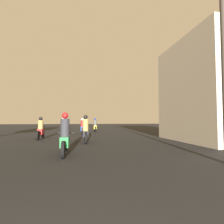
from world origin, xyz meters
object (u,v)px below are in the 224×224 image
object	(u,v)px
motorcycle_yellow	(95,126)
motorcycle_silver	(63,125)
motorcycle_green	(65,138)
motorcycle_blue	(82,128)
motorcycle_red	(41,130)
motorcycle_black	(85,131)
building_right_near	(223,92)
utility_pole_near	(224,22)

from	to	relation	value
motorcycle_yellow	motorcycle_silver	distance (m)	4.79
motorcycle_green	motorcycle_blue	size ratio (longest dim) A/B	0.99
motorcycle_red	motorcycle_black	bearing A→B (deg)	-45.41
motorcycle_yellow	motorcycle_blue	bearing A→B (deg)	-116.36
motorcycle_black	motorcycle_red	world-z (taller)	motorcycle_black
motorcycle_black	motorcycle_silver	distance (m)	12.40
motorcycle_yellow	motorcycle_silver	world-z (taller)	motorcycle_silver
motorcycle_red	motorcycle_silver	size ratio (longest dim) A/B	1.02
motorcycle_black	motorcycle_yellow	bearing A→B (deg)	83.85
motorcycle_black	building_right_near	world-z (taller)	building_right_near
motorcycle_green	utility_pole_near	distance (m)	6.46
motorcycle_red	motorcycle_yellow	distance (m)	7.98
motorcycle_green	motorcycle_blue	world-z (taller)	motorcycle_green
motorcycle_black	utility_pole_near	size ratio (longest dim) A/B	0.25
motorcycle_black	motorcycle_blue	size ratio (longest dim) A/B	1.03
motorcycle_red	motorcycle_yellow	world-z (taller)	motorcycle_yellow
motorcycle_blue	motorcycle_yellow	size ratio (longest dim) A/B	0.98
motorcycle_yellow	utility_pole_near	world-z (taller)	utility_pole_near
motorcycle_green	utility_pole_near	size ratio (longest dim) A/B	0.24
motorcycle_red	motorcycle_blue	distance (m)	4.78
motorcycle_blue	motorcycle_silver	size ratio (longest dim) A/B	0.97
motorcycle_green	motorcycle_black	distance (m)	3.54
motorcycle_green	motorcycle_red	size ratio (longest dim) A/B	0.94
motorcycle_black	utility_pole_near	distance (m)	7.86
motorcycle_yellow	motorcycle_black	bearing A→B (deg)	-98.47
motorcycle_black	motorcycle_blue	world-z (taller)	motorcycle_black
motorcycle_black	motorcycle_yellow	distance (m)	9.21
motorcycle_blue	motorcycle_silver	bearing A→B (deg)	113.16
motorcycle_black	motorcycle_blue	xyz separation A→B (m)	(-0.11, 6.21, -0.03)
motorcycle_green	motorcycle_black	bearing A→B (deg)	74.59
motorcycle_green	motorcycle_blue	bearing A→B (deg)	84.20
motorcycle_green	motorcycle_yellow	xyz separation A→B (m)	(2.18, 12.55, -0.01)
motorcycle_green	motorcycle_black	xyz separation A→B (m)	(0.86, 3.44, 0.00)
motorcycle_red	motorcycle_yellow	size ratio (longest dim) A/B	1.04
motorcycle_black	motorcycle_silver	size ratio (longest dim) A/B	1.00
motorcycle_black	motorcycle_red	distance (m)	3.78
motorcycle_red	utility_pole_near	size ratio (longest dim) A/B	0.26
motorcycle_silver	building_right_near	world-z (taller)	building_right_near
motorcycle_green	motorcycle_yellow	size ratio (longest dim) A/B	0.97
motorcycle_red	motorcycle_green	bearing A→B (deg)	-76.83
motorcycle_blue	building_right_near	distance (m)	11.34
motorcycle_green	building_right_near	world-z (taller)	building_right_near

